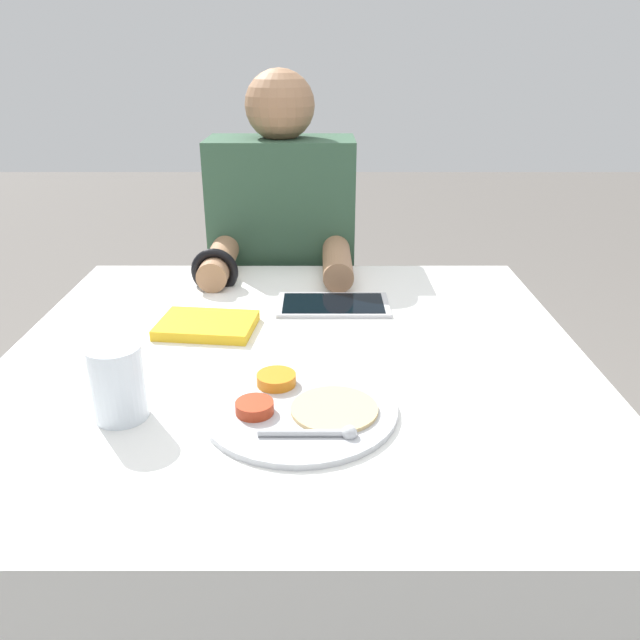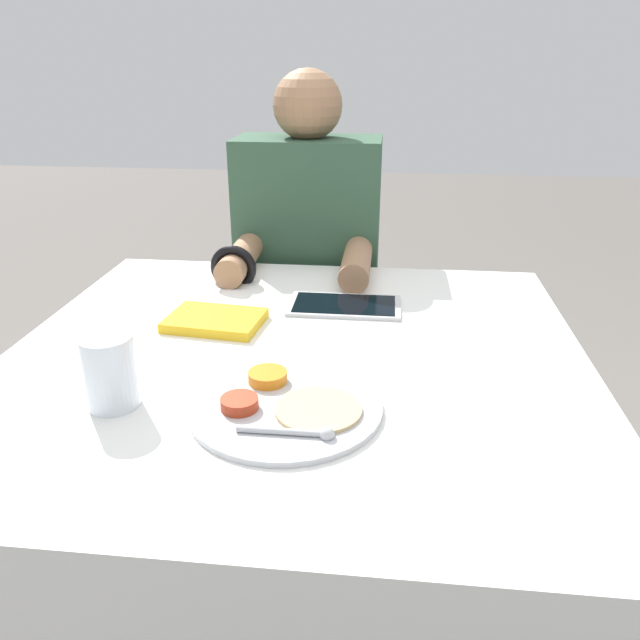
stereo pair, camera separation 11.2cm
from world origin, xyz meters
name	(u,v)px [view 2 (the right image)]	position (x,y,z in m)	size (l,w,h in m)	color
ground_plane	(300,638)	(0.00, 0.00, 0.00)	(12.00, 12.00, 0.00)	#605B56
dining_table	(297,512)	(0.00, 0.00, 0.36)	(1.05, 1.02, 0.72)	silver
thali_tray	(285,405)	(0.01, -0.19, 0.73)	(0.30, 0.30, 0.03)	#B7BABF
red_notebook	(215,321)	(-0.18, 0.11, 0.73)	(0.20, 0.15, 0.02)	silver
tablet_device	(344,306)	(0.07, 0.23, 0.72)	(0.24, 0.13, 0.01)	#B7B7BC
person_diner	(309,305)	(-0.06, 0.64, 0.56)	(0.39, 0.44, 1.19)	black
drinking_glass	(110,372)	(-0.25, -0.21, 0.78)	(0.08, 0.08, 0.12)	silver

